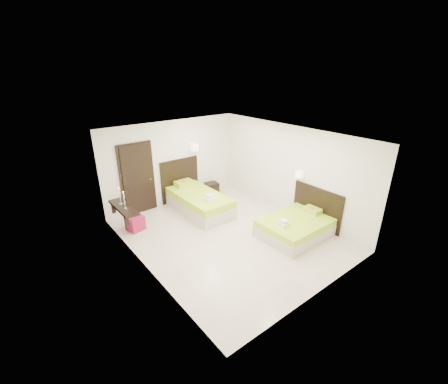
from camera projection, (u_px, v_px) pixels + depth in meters
floor at (228, 235)px, 7.81m from camera, size 5.50×5.50×0.00m
bed_single at (198, 200)px, 9.04m from camera, size 1.33×2.22×1.83m
bed_double at (297, 225)px, 7.76m from camera, size 1.77×1.51×1.46m
nightstand at (212, 188)px, 10.33m from camera, size 0.48×0.45×0.37m
ottoman at (135, 223)px, 8.01m from camera, size 0.47×0.47×0.40m
door at (138, 179)px, 8.67m from camera, size 1.02×0.15×2.14m
console_shelf at (123, 208)px, 7.46m from camera, size 0.35×1.20×0.78m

